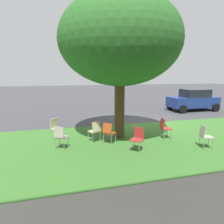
{
  "coord_description": "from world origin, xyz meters",
  "views": [
    {
      "loc": [
        4.78,
        10.5,
        2.78
      ],
      "look_at": [
        2.49,
        1.68,
        1.03
      ],
      "focal_mm": 31.72,
      "sensor_mm": 36.0,
      "label": 1
    }
  ],
  "objects_px": {
    "chair_5": "(60,136)",
    "parked_car": "(193,100)",
    "street_tree": "(120,41)",
    "chair_0": "(109,131)",
    "chair_1": "(165,127)",
    "chair_3": "(138,137)",
    "chair_6": "(205,135)",
    "chair_2": "(56,127)",
    "chair_4": "(95,130)"
  },
  "relations": [
    {
      "from": "chair_6",
      "to": "parked_car",
      "type": "distance_m",
      "value": 8.39
    },
    {
      "from": "street_tree",
      "to": "chair_0",
      "type": "height_order",
      "value": "street_tree"
    },
    {
      "from": "street_tree",
      "to": "parked_car",
      "type": "relative_size",
      "value": 1.62
    },
    {
      "from": "chair_2",
      "to": "chair_5",
      "type": "relative_size",
      "value": 1.0
    },
    {
      "from": "chair_5",
      "to": "chair_4",
      "type": "bearing_deg",
      "value": -162.06
    },
    {
      "from": "street_tree",
      "to": "chair_3",
      "type": "xyz_separation_m",
      "value": [
        -0.17,
        1.73,
        -3.6
      ]
    },
    {
      "from": "chair_3",
      "to": "chair_5",
      "type": "bearing_deg",
      "value": -18.16
    },
    {
      "from": "street_tree",
      "to": "chair_0",
      "type": "relative_size",
      "value": 6.81
    },
    {
      "from": "chair_2",
      "to": "chair_4",
      "type": "distance_m",
      "value": 1.84
    },
    {
      "from": "chair_5",
      "to": "parked_car",
      "type": "height_order",
      "value": "parked_car"
    },
    {
      "from": "chair_4",
      "to": "chair_6",
      "type": "relative_size",
      "value": 1.0
    },
    {
      "from": "chair_4",
      "to": "chair_2",
      "type": "bearing_deg",
      "value": -30.99
    },
    {
      "from": "chair_0",
      "to": "chair_5",
      "type": "xyz_separation_m",
      "value": [
        1.88,
        0.11,
        0.0
      ]
    },
    {
      "from": "chair_4",
      "to": "chair_0",
      "type": "bearing_deg",
      "value": 144.75
    },
    {
      "from": "chair_1",
      "to": "chair_4",
      "type": "relative_size",
      "value": 1.0
    },
    {
      "from": "street_tree",
      "to": "chair_1",
      "type": "bearing_deg",
      "value": 159.76
    },
    {
      "from": "chair_2",
      "to": "chair_5",
      "type": "bearing_deg",
      "value": 97.38
    },
    {
      "from": "chair_0",
      "to": "chair_1",
      "type": "relative_size",
      "value": 1.0
    },
    {
      "from": "chair_0",
      "to": "chair_4",
      "type": "distance_m",
      "value": 0.6
    },
    {
      "from": "chair_1",
      "to": "parked_car",
      "type": "xyz_separation_m",
      "value": [
        -5.55,
        -5.58,
        0.32
      ]
    },
    {
      "from": "chair_0",
      "to": "chair_3",
      "type": "bearing_deg",
      "value": 130.05
    },
    {
      "from": "chair_0",
      "to": "chair_6",
      "type": "distance_m",
      "value": 3.69
    },
    {
      "from": "street_tree",
      "to": "chair_3",
      "type": "bearing_deg",
      "value": 95.71
    },
    {
      "from": "street_tree",
      "to": "parked_car",
      "type": "bearing_deg",
      "value": -146.53
    },
    {
      "from": "chair_2",
      "to": "chair_3",
      "type": "distance_m",
      "value": 3.7
    },
    {
      "from": "chair_0",
      "to": "chair_3",
      "type": "relative_size",
      "value": 1.0
    },
    {
      "from": "chair_2",
      "to": "chair_1",
      "type": "bearing_deg",
      "value": 164.84
    },
    {
      "from": "street_tree",
      "to": "chair_2",
      "type": "bearing_deg",
      "value": -11.57
    },
    {
      "from": "chair_0",
      "to": "chair_6",
      "type": "bearing_deg",
      "value": 158.4
    },
    {
      "from": "chair_0",
      "to": "chair_2",
      "type": "xyz_separation_m",
      "value": [
        2.06,
        -1.29,
        0.0
      ]
    },
    {
      "from": "chair_3",
      "to": "chair_5",
      "type": "height_order",
      "value": "same"
    },
    {
      "from": "street_tree",
      "to": "chair_2",
      "type": "xyz_separation_m",
      "value": [
        2.73,
        -0.56,
        -3.6
      ]
    },
    {
      "from": "street_tree",
      "to": "chair_6",
      "type": "relative_size",
      "value": 6.81
    },
    {
      "from": "chair_0",
      "to": "chair_1",
      "type": "distance_m",
      "value": 2.52
    },
    {
      "from": "chair_4",
      "to": "chair_3",
      "type": "bearing_deg",
      "value": 134.64
    },
    {
      "from": "chair_1",
      "to": "street_tree",
      "type": "bearing_deg",
      "value": -20.24
    },
    {
      "from": "street_tree",
      "to": "chair_0",
      "type": "xyz_separation_m",
      "value": [
        0.67,
        0.73,
        -3.6
      ]
    },
    {
      "from": "chair_4",
      "to": "chair_5",
      "type": "xyz_separation_m",
      "value": [
        1.39,
        0.45,
        0.0
      ]
    },
    {
      "from": "chair_3",
      "to": "parked_car",
      "type": "relative_size",
      "value": 0.24
    },
    {
      "from": "chair_4",
      "to": "chair_6",
      "type": "bearing_deg",
      "value": 156.52
    },
    {
      "from": "chair_0",
      "to": "parked_car",
      "type": "xyz_separation_m",
      "value": [
        -8.07,
        -5.63,
        0.32
      ]
    },
    {
      "from": "chair_3",
      "to": "parked_car",
      "type": "height_order",
      "value": "parked_car"
    },
    {
      "from": "chair_0",
      "to": "chair_6",
      "type": "relative_size",
      "value": 1.0
    },
    {
      "from": "chair_0",
      "to": "chair_6",
      "type": "height_order",
      "value": "same"
    },
    {
      "from": "chair_4",
      "to": "parked_car",
      "type": "height_order",
      "value": "parked_car"
    },
    {
      "from": "chair_0",
      "to": "parked_car",
      "type": "distance_m",
      "value": 9.85
    },
    {
      "from": "chair_2",
      "to": "street_tree",
      "type": "bearing_deg",
      "value": 168.43
    },
    {
      "from": "chair_2",
      "to": "chair_6",
      "type": "height_order",
      "value": "same"
    },
    {
      "from": "parked_car",
      "to": "chair_3",
      "type": "bearing_deg",
      "value": 42.51
    },
    {
      "from": "chair_2",
      "to": "chair_4",
      "type": "xyz_separation_m",
      "value": [
        -1.58,
        0.95,
        0.0
      ]
    }
  ]
}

